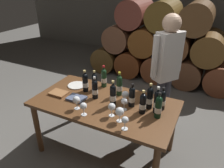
{
  "coord_description": "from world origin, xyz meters",
  "views": [
    {
      "loc": [
        1.05,
        -1.9,
        2.11
      ],
      "look_at": [
        0.0,
        0.2,
        0.91
      ],
      "focal_mm": 34.25,
      "sensor_mm": 36.0,
      "label": 1
    }
  ],
  "objects_px": {
    "wine_bottle_7": "(157,102)",
    "tasting_notebook": "(59,93)",
    "wine_bottle_8": "(95,82)",
    "wine_bottle_6": "(119,85)",
    "wine_bottle_4": "(158,107)",
    "wine_glass_3": "(120,112)",
    "wine_bottle_5": "(95,89)",
    "wine_glass_4": "(76,100)",
    "wine_glass_6": "(125,120)",
    "wine_glass_0": "(83,106)",
    "leather_ledger": "(77,98)",
    "wine_bottle_1": "(104,78)",
    "wine_glass_1": "(125,95)",
    "serving_plate": "(77,85)",
    "sommelier_presenting": "(166,66)",
    "wine_bottle_2": "(132,97)",
    "wine_bottle_0": "(143,103)",
    "dining_table": "(105,108)",
    "wine_bottle_9": "(85,82)",
    "wine_bottle_10": "(162,100)",
    "wine_glass_2": "(112,107)",
    "wine_bottle_11": "(150,98)",
    "wine_bottle_3": "(113,95)",
    "wine_glass_5": "(124,102)"
  },
  "relations": [
    {
      "from": "wine_bottle_8",
      "to": "wine_bottle_6",
      "type": "bearing_deg",
      "value": 7.32
    },
    {
      "from": "wine_glass_0",
      "to": "sommelier_presenting",
      "type": "height_order",
      "value": "sommelier_presenting"
    },
    {
      "from": "wine_bottle_8",
      "to": "wine_glass_6",
      "type": "xyz_separation_m",
      "value": [
        0.66,
        -0.55,
        -0.02
      ]
    },
    {
      "from": "wine_bottle_4",
      "to": "leather_ledger",
      "type": "distance_m",
      "value": 0.99
    },
    {
      "from": "wine_bottle_8",
      "to": "wine_bottle_10",
      "type": "bearing_deg",
      "value": -2.14
    },
    {
      "from": "wine_bottle_7",
      "to": "wine_glass_4",
      "type": "bearing_deg",
      "value": -157.91
    },
    {
      "from": "serving_plate",
      "to": "wine_bottle_7",
      "type": "bearing_deg",
      "value": -6.35
    },
    {
      "from": "wine_bottle_6",
      "to": "wine_bottle_10",
      "type": "xyz_separation_m",
      "value": [
        0.56,
        -0.08,
        -0.02
      ]
    },
    {
      "from": "dining_table",
      "to": "wine_glass_4",
      "type": "distance_m",
      "value": 0.39
    },
    {
      "from": "wine_bottle_3",
      "to": "wine_glass_6",
      "type": "xyz_separation_m",
      "value": [
        0.3,
        -0.34,
        -0.03
      ]
    },
    {
      "from": "wine_bottle_4",
      "to": "wine_glass_3",
      "type": "bearing_deg",
      "value": -143.48
    },
    {
      "from": "sommelier_presenting",
      "to": "wine_bottle_2",
      "type": "bearing_deg",
      "value": -106.84
    },
    {
      "from": "wine_bottle_8",
      "to": "dining_table",
      "type": "bearing_deg",
      "value": -38.05
    },
    {
      "from": "wine_bottle_7",
      "to": "tasting_notebook",
      "type": "bearing_deg",
      "value": -172.3
    },
    {
      "from": "wine_glass_0",
      "to": "wine_bottle_1",
      "type": "bearing_deg",
      "value": 100.27
    },
    {
      "from": "wine_glass_6",
      "to": "wine_glass_4",
      "type": "bearing_deg",
      "value": 171.81
    },
    {
      "from": "wine_bottle_9",
      "to": "wine_glass_4",
      "type": "distance_m",
      "value": 0.42
    },
    {
      "from": "wine_glass_3",
      "to": "tasting_notebook",
      "type": "distance_m",
      "value": 0.95
    },
    {
      "from": "wine_bottle_9",
      "to": "wine_glass_5",
      "type": "xyz_separation_m",
      "value": [
        0.62,
        -0.18,
        -0.02
      ]
    },
    {
      "from": "wine_glass_5",
      "to": "wine_bottle_5",
      "type": "bearing_deg",
      "value": 169.18
    },
    {
      "from": "wine_bottle_8",
      "to": "tasting_notebook",
      "type": "bearing_deg",
      "value": -141.57
    },
    {
      "from": "dining_table",
      "to": "wine_bottle_9",
      "type": "distance_m",
      "value": 0.43
    },
    {
      "from": "dining_table",
      "to": "wine_bottle_8",
      "type": "xyz_separation_m",
      "value": [
        -0.25,
        0.19,
        0.21
      ]
    },
    {
      "from": "dining_table",
      "to": "wine_bottle_7",
      "type": "relative_size",
      "value": 5.4
    },
    {
      "from": "wine_bottle_0",
      "to": "serving_plate",
      "type": "bearing_deg",
      "value": 168.35
    },
    {
      "from": "wine_glass_3",
      "to": "sommelier_presenting",
      "type": "xyz_separation_m",
      "value": [
        0.21,
        1.01,
        0.17
      ]
    },
    {
      "from": "sommelier_presenting",
      "to": "wine_bottle_10",
      "type": "bearing_deg",
      "value": -78.7
    },
    {
      "from": "wine_glass_2",
      "to": "serving_plate",
      "type": "bearing_deg",
      "value": 151.16
    },
    {
      "from": "wine_glass_0",
      "to": "wine_glass_5",
      "type": "height_order",
      "value": "wine_glass_0"
    },
    {
      "from": "wine_bottle_4",
      "to": "wine_bottle_7",
      "type": "bearing_deg",
      "value": 115.17
    },
    {
      "from": "dining_table",
      "to": "wine_glass_0",
      "type": "height_order",
      "value": "wine_glass_0"
    },
    {
      "from": "wine_bottle_5",
      "to": "wine_glass_6",
      "type": "distance_m",
      "value": 0.69
    },
    {
      "from": "leather_ledger",
      "to": "wine_bottle_1",
      "type": "bearing_deg",
      "value": 71.3
    },
    {
      "from": "wine_bottle_4",
      "to": "wine_bottle_9",
      "type": "distance_m",
      "value": 1.01
    },
    {
      "from": "wine_bottle_10",
      "to": "wine_glass_2",
      "type": "height_order",
      "value": "wine_bottle_10"
    },
    {
      "from": "wine_bottle_8",
      "to": "wine_glass_0",
      "type": "xyz_separation_m",
      "value": [
        0.17,
        -0.52,
        -0.02
      ]
    },
    {
      "from": "wine_bottle_5",
      "to": "tasting_notebook",
      "type": "height_order",
      "value": "wine_bottle_5"
    },
    {
      "from": "wine_bottle_8",
      "to": "sommelier_presenting",
      "type": "distance_m",
      "value": 0.97
    },
    {
      "from": "wine_bottle_5",
      "to": "wine_glass_4",
      "type": "xyz_separation_m",
      "value": [
        -0.06,
        -0.3,
        -0.01
      ]
    },
    {
      "from": "wine_glass_2",
      "to": "wine_bottle_11",
      "type": "bearing_deg",
      "value": 46.4
    },
    {
      "from": "wine_glass_1",
      "to": "serving_plate",
      "type": "height_order",
      "value": "wine_glass_1"
    },
    {
      "from": "wine_glass_6",
      "to": "tasting_notebook",
      "type": "relative_size",
      "value": 0.66
    },
    {
      "from": "wine_bottle_5",
      "to": "leather_ledger",
      "type": "height_order",
      "value": "wine_bottle_5"
    },
    {
      "from": "wine_bottle_7",
      "to": "wine_glass_2",
      "type": "distance_m",
      "value": 0.49
    },
    {
      "from": "wine_bottle_0",
      "to": "wine_bottle_8",
      "type": "xyz_separation_m",
      "value": [
        -0.72,
        0.21,
        0.0
      ]
    },
    {
      "from": "wine_bottle_8",
      "to": "sommelier_presenting",
      "type": "bearing_deg",
      "value": 35.71
    },
    {
      "from": "wine_glass_1",
      "to": "wine_bottle_1",
      "type": "bearing_deg",
      "value": 148.28
    },
    {
      "from": "wine_bottle_2",
      "to": "wine_glass_2",
      "type": "height_order",
      "value": "wine_bottle_2"
    },
    {
      "from": "sommelier_presenting",
      "to": "wine_bottle_11",
      "type": "bearing_deg",
      "value": -91.31
    },
    {
      "from": "wine_bottle_2",
      "to": "wine_bottle_6",
      "type": "xyz_separation_m",
      "value": [
        -0.24,
        0.17,
        0.01
      ]
    }
  ]
}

